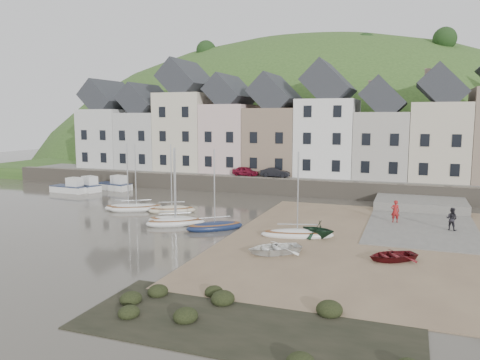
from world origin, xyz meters
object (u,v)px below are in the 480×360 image
at_px(rowboat_green, 318,229).
at_px(car_left, 245,171).
at_px(person_red, 395,211).
at_px(person_dark, 452,219).
at_px(rowboat_white, 274,248).
at_px(car_right, 275,172).
at_px(rowboat_red, 392,255).
at_px(sailboat_0, 137,208).

bearing_deg(rowboat_green, car_left, -133.13).
height_order(person_red, person_dark, person_red).
bearing_deg(car_left, rowboat_white, -139.64).
height_order(rowboat_green, person_dark, person_dark).
height_order(person_red, car_right, car_right).
height_order(rowboat_green, rowboat_red, rowboat_green).
bearing_deg(person_dark, person_red, 6.73).
bearing_deg(person_dark, rowboat_green, 55.72).
bearing_deg(person_red, car_left, -51.15).
bearing_deg(rowboat_green, sailboat_0, -88.84).
height_order(rowboat_green, car_right, car_right).
distance_m(sailboat_0, person_red, 22.52).
height_order(sailboat_0, car_left, sailboat_0).
distance_m(rowboat_red, person_dark, 9.94).
xyz_separation_m(person_red, car_left, (-17.30, 12.99, 1.14)).
bearing_deg(person_dark, sailboat_0, 27.36).
xyz_separation_m(rowboat_white, rowboat_green, (1.82, 4.84, 0.27)).
relative_size(rowboat_green, car_right, 0.71).
distance_m(rowboat_white, person_red, 13.34).
distance_m(rowboat_white, rowboat_red, 7.02).
relative_size(car_left, car_right, 0.97).
bearing_deg(sailboat_0, rowboat_green, -13.49).
bearing_deg(person_dark, car_right, -14.16).
relative_size(rowboat_green, person_dark, 1.39).
bearing_deg(car_left, car_right, -72.98).
bearing_deg(person_red, car_right, -57.86).
bearing_deg(rowboat_white, sailboat_0, -157.79).
distance_m(sailboat_0, rowboat_red, 23.96).
bearing_deg(rowboat_green, car_right, -141.42).
height_order(rowboat_red, car_right, car_right).
xyz_separation_m(rowboat_green, car_left, (-12.39, 19.67, 1.47)).
bearing_deg(rowboat_red, sailboat_0, -143.94).
distance_m(sailboat_0, rowboat_white, 18.06).
height_order(sailboat_0, car_right, sailboat_0).
bearing_deg(person_dark, car_left, -9.01).
xyz_separation_m(rowboat_green, person_red, (4.91, 6.67, 0.33)).
bearing_deg(rowboat_white, rowboat_green, 121.57).
relative_size(rowboat_green, person_red, 1.32).
bearing_deg(sailboat_0, car_right, 60.57).
height_order(rowboat_red, car_left, car_left).
bearing_deg(rowboat_white, car_left, 165.54).
distance_m(rowboat_red, car_right, 27.31).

